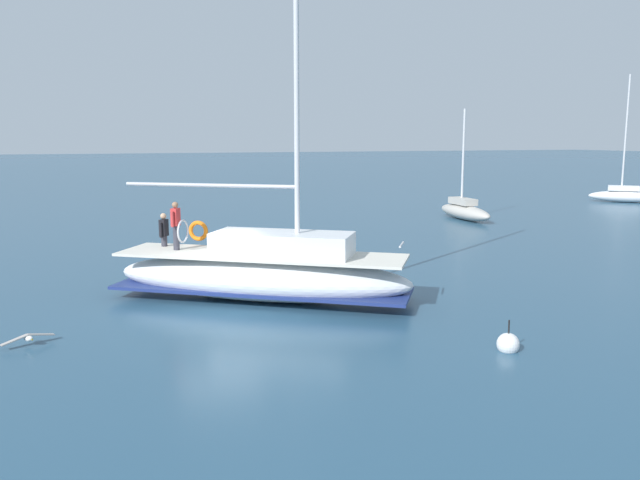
% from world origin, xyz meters
% --- Properties ---
extents(ground_plane, '(400.00, 400.00, 0.00)m').
position_xyz_m(ground_plane, '(0.00, 0.00, 0.00)').
color(ground_plane, '#284C66').
extents(main_sailboat, '(7.47, 9.24, 13.74)m').
position_xyz_m(main_sailboat, '(-0.31, 1.53, 0.91)').
color(main_sailboat, silver).
rests_on(main_sailboat, ground).
extents(moored_catamaran, '(5.77, 1.82, 6.86)m').
position_xyz_m(moored_catamaran, '(-15.09, 18.96, 0.58)').
color(moored_catamaran, '#B7B2A8').
rests_on(moored_catamaran, ground).
extents(moored_cutter_right, '(4.87, 5.04, 9.95)m').
position_xyz_m(moored_cutter_right, '(-19.48, 37.09, 0.64)').
color(moored_cutter_right, silver).
rests_on(moored_cutter_right, ground).
extents(seagull, '(0.64, 1.24, 0.18)m').
position_xyz_m(seagull, '(1.94, -5.17, 0.20)').
color(seagull, silver).
rests_on(seagull, ground).
extents(mooring_buoy, '(0.55, 0.55, 0.87)m').
position_xyz_m(mooring_buoy, '(6.56, 5.65, 0.17)').
color(mooring_buoy, silver).
rests_on(mooring_buoy, ground).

